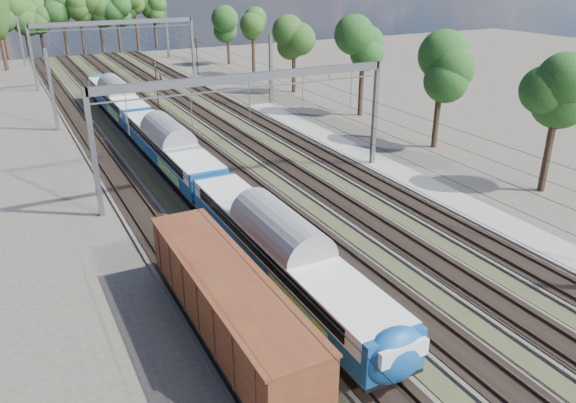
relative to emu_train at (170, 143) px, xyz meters
name	(u,v)px	position (x,y,z in m)	size (l,w,h in m)	color
track_bed	(191,139)	(4.50, 8.55, -2.45)	(21.00, 130.00, 0.34)	#47423A
platform	(456,203)	(16.50, -16.45, -2.40)	(3.00, 70.00, 0.30)	gray
catenary	(168,64)	(4.83, 16.24, 3.85)	(25.65, 130.00, 9.00)	slate
tree_belt	(135,16)	(11.33, 57.77, 5.69)	(39.61, 98.81, 12.13)	black
emu_train	(170,143)	(0.00, 0.00, 0.00)	(2.97, 62.73, 4.34)	black
freight_boxcar	(227,303)	(-4.50, -24.13, -0.30)	(2.96, 14.31, 3.69)	black
worker	(161,80)	(9.43, 37.19, -1.73)	(0.60, 0.39, 1.64)	black
signal_near	(156,79)	(5.06, 22.63, 1.14)	(0.39, 0.36, 5.84)	black
signal_far	(197,51)	(17.11, 43.07, 1.12)	(0.36, 0.33, 5.80)	black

